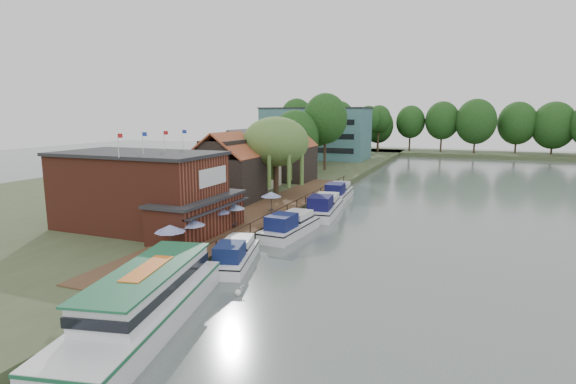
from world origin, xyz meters
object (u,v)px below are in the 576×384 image
at_px(pub, 156,191).
at_px(cruiser_1, 290,223).
at_px(cruiser_2, 324,204).
at_px(cruiser_0, 235,251).
at_px(cottage_b, 243,159).
at_px(tour_boat, 143,300).
at_px(hotel_block, 316,133).
at_px(cruiser_3, 338,190).
at_px(cottage_a, 227,167).
at_px(willow, 276,157).
at_px(swan, 238,292).
at_px(umbrella_2, 218,220).
at_px(umbrella_3, 234,216).
at_px(cottage_c, 290,154).
at_px(umbrella_1, 192,233).
at_px(umbrella_4, 271,202).
at_px(umbrella_0, 170,240).

xyz_separation_m(pub, cruiser_1, (10.95, 6.19, -3.44)).
bearing_deg(cruiser_2, cruiser_0, -100.15).
bearing_deg(cottage_b, tour_boat, -70.00).
height_order(hotel_block, cruiser_3, hotel_block).
xyz_separation_m(pub, cottage_a, (-1.00, 15.00, 0.60)).
xyz_separation_m(willow, swan, (9.74, -28.92, -5.99)).
height_order(willow, umbrella_2, willow).
xyz_separation_m(umbrella_3, cruiser_3, (3.68, 23.19, -1.03)).
bearing_deg(hotel_block, umbrella_2, -78.70).
height_order(cottage_c, umbrella_3, cottage_c).
distance_m(cruiser_0, cruiser_1, 9.78).
distance_m(hotel_block, cruiser_1, 67.78).
relative_size(cruiser_1, tour_boat, 0.67).
xyz_separation_m(umbrella_1, cruiser_0, (3.65, 0.39, -1.21)).
xyz_separation_m(hotel_block, umbrella_4, (15.25, -61.02, -4.86)).
height_order(umbrella_0, umbrella_1, same).
bearing_deg(umbrella_1, cottage_c, 99.66).
relative_size(willow, cruiser_2, 0.97).
bearing_deg(willow, tour_boat, -78.64).
height_order(umbrella_3, umbrella_4, same).
bearing_deg(umbrella_4, cottage_b, 126.84).
xyz_separation_m(hotel_block, umbrella_3, (14.56, -68.08, -4.86)).
height_order(umbrella_0, tour_boat, umbrella_0).
height_order(cottage_a, umbrella_1, cottage_a).
distance_m(hotel_block, cottage_c, 37.90).
bearing_deg(cottage_a, swan, -59.24).
relative_size(cottage_b, umbrella_0, 4.04).
height_order(cottage_b, cruiser_0, cottage_b).
distance_m(cruiser_3, swan, 35.17).
height_order(umbrella_0, umbrella_3, same).
height_order(cottage_a, cottage_b, same).
xyz_separation_m(umbrella_4, cruiser_1, (3.69, -3.79, -1.08)).
distance_m(cottage_a, umbrella_3, 14.56).
xyz_separation_m(umbrella_3, umbrella_4, (0.69, 7.06, 0.00)).
distance_m(hotel_block, willow, 52.29).
bearing_deg(cruiser_0, tour_boat, -103.40).
distance_m(cottage_a, cruiser_1, 15.38).
height_order(umbrella_2, cruiser_2, umbrella_2).
xyz_separation_m(cottage_c, umbrella_2, (6.01, -33.13, -2.96)).
height_order(cottage_c, tour_boat, cottage_c).
relative_size(cottage_c, swan, 19.32).
relative_size(umbrella_0, cruiser_2, 0.22).
xyz_separation_m(cottage_c, cruiser_1, (10.95, -27.81, -4.04)).
bearing_deg(umbrella_1, tour_boat, -69.64).
xyz_separation_m(pub, cruiser_0, (10.11, -3.55, -3.57)).
relative_size(cottage_c, cruiser_1, 0.85).
relative_size(cottage_b, cottage_c, 1.13).
bearing_deg(willow, umbrella_0, -84.42).
bearing_deg(cottage_c, swan, -72.86).
bearing_deg(cruiser_2, umbrella_2, -116.22).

